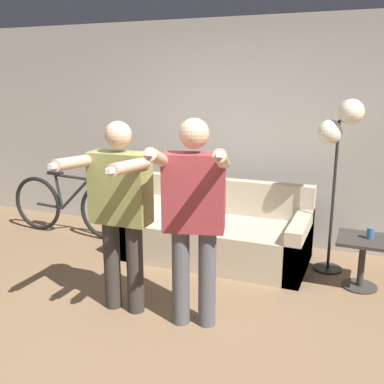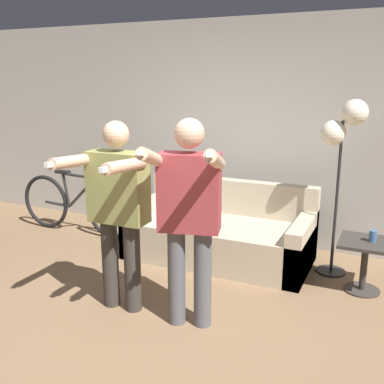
{
  "view_description": "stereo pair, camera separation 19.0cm",
  "coord_description": "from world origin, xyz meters",
  "px_view_note": "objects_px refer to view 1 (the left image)",
  "views": [
    {
      "loc": [
        1.48,
        -2.66,
        1.92
      ],
      "look_at": [
        -0.02,
        1.05,
        0.91
      ],
      "focal_mm": 42.0,
      "sensor_mm": 36.0,
      "label": 1
    },
    {
      "loc": [
        1.65,
        -2.58,
        1.92
      ],
      "look_at": [
        -0.02,
        1.05,
        0.91
      ],
      "focal_mm": 42.0,
      "sensor_mm": 36.0,
      "label": 2
    }
  ],
  "objects_px": {
    "person_right": "(194,209)",
    "side_table": "(363,252)",
    "cup": "(370,233)",
    "cat": "(193,171)",
    "couch": "(217,234)",
    "bicycle": "(70,206)",
    "person_left": "(120,204)",
    "floor_lamp": "(339,134)"
  },
  "relations": [
    {
      "from": "person_right",
      "to": "side_table",
      "type": "height_order",
      "value": "person_right"
    },
    {
      "from": "person_left",
      "to": "cat",
      "type": "bearing_deg",
      "value": 91.05
    },
    {
      "from": "floor_lamp",
      "to": "bicycle",
      "type": "height_order",
      "value": "floor_lamp"
    },
    {
      "from": "bicycle",
      "to": "floor_lamp",
      "type": "bearing_deg",
      "value": 1.79
    },
    {
      "from": "person_left",
      "to": "bicycle",
      "type": "xyz_separation_m",
      "value": [
        -1.59,
        1.42,
        -0.57
      ]
    },
    {
      "from": "couch",
      "to": "cat",
      "type": "bearing_deg",
      "value": 140.53
    },
    {
      "from": "side_table",
      "to": "bicycle",
      "type": "height_order",
      "value": "bicycle"
    },
    {
      "from": "floor_lamp",
      "to": "cup",
      "type": "xyz_separation_m",
      "value": [
        0.36,
        -0.3,
        -0.86
      ]
    },
    {
      "from": "cup",
      "to": "bicycle",
      "type": "bearing_deg",
      "value": 176.68
    },
    {
      "from": "side_table",
      "to": "person_left",
      "type": "bearing_deg",
      "value": -146.92
    },
    {
      "from": "bicycle",
      "to": "person_left",
      "type": "bearing_deg",
      "value": -41.75
    },
    {
      "from": "cat",
      "to": "floor_lamp",
      "type": "distance_m",
      "value": 1.72
    },
    {
      "from": "person_right",
      "to": "bicycle",
      "type": "xyz_separation_m",
      "value": [
        -2.23,
        1.42,
        -0.6
      ]
    },
    {
      "from": "cat",
      "to": "bicycle",
      "type": "xyz_separation_m",
      "value": [
        -1.52,
        -0.34,
        -0.51
      ]
    },
    {
      "from": "side_table",
      "to": "cup",
      "type": "bearing_deg",
      "value": 6.34
    },
    {
      "from": "cat",
      "to": "couch",
      "type": "bearing_deg",
      "value": -39.47
    },
    {
      "from": "person_left",
      "to": "side_table",
      "type": "relative_size",
      "value": 3.27
    },
    {
      "from": "cat",
      "to": "bicycle",
      "type": "distance_m",
      "value": 1.64
    },
    {
      "from": "floor_lamp",
      "to": "cup",
      "type": "relative_size",
      "value": 16.46
    },
    {
      "from": "couch",
      "to": "person_left",
      "type": "xyz_separation_m",
      "value": [
        -0.36,
        -1.41,
        0.67
      ]
    },
    {
      "from": "cat",
      "to": "cup",
      "type": "distance_m",
      "value": 2.08
    },
    {
      "from": "person_right",
      "to": "cup",
      "type": "height_order",
      "value": "person_right"
    },
    {
      "from": "cup",
      "to": "person_right",
      "type": "bearing_deg",
      "value": -136.14
    },
    {
      "from": "person_right",
      "to": "bicycle",
      "type": "bearing_deg",
      "value": 133.02
    },
    {
      "from": "side_table",
      "to": "cup",
      "type": "xyz_separation_m",
      "value": [
        0.05,
        0.01,
        0.19
      ]
    },
    {
      "from": "person_left",
      "to": "person_right",
      "type": "height_order",
      "value": "person_right"
    },
    {
      "from": "cup",
      "to": "bicycle",
      "type": "height_order",
      "value": "bicycle"
    },
    {
      "from": "couch",
      "to": "bicycle",
      "type": "distance_m",
      "value": 1.95
    },
    {
      "from": "cat",
      "to": "bicycle",
      "type": "bearing_deg",
      "value": -167.21
    },
    {
      "from": "bicycle",
      "to": "side_table",
      "type": "bearing_deg",
      "value": -3.46
    },
    {
      "from": "person_left",
      "to": "couch",
      "type": "bearing_deg",
      "value": 74.4
    },
    {
      "from": "person_left",
      "to": "person_right",
      "type": "distance_m",
      "value": 0.64
    },
    {
      "from": "person_left",
      "to": "floor_lamp",
      "type": "xyz_separation_m",
      "value": [
        1.55,
        1.52,
        0.47
      ]
    },
    {
      "from": "couch",
      "to": "bicycle",
      "type": "bearing_deg",
      "value": 179.66
    },
    {
      "from": "side_table",
      "to": "floor_lamp",
      "type": "bearing_deg",
      "value": 135.63
    },
    {
      "from": "couch",
      "to": "cup",
      "type": "relative_size",
      "value": 18.52
    },
    {
      "from": "floor_lamp",
      "to": "side_table",
      "type": "xyz_separation_m",
      "value": [
        0.31,
        -0.31,
        -1.05
      ]
    },
    {
      "from": "couch",
      "to": "floor_lamp",
      "type": "relative_size",
      "value": 1.13
    },
    {
      "from": "person_right",
      "to": "cat",
      "type": "xyz_separation_m",
      "value": [
        -0.72,
        1.76,
        -0.09
      ]
    },
    {
      "from": "floor_lamp",
      "to": "bicycle",
      "type": "bearing_deg",
      "value": -178.21
    },
    {
      "from": "person_left",
      "to": "cup",
      "type": "bearing_deg",
      "value": 31.13
    },
    {
      "from": "cat",
      "to": "cup",
      "type": "height_order",
      "value": "cat"
    }
  ]
}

